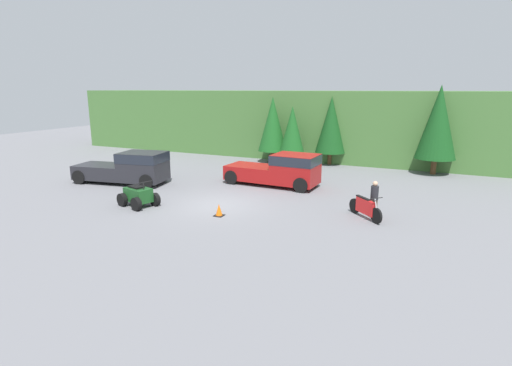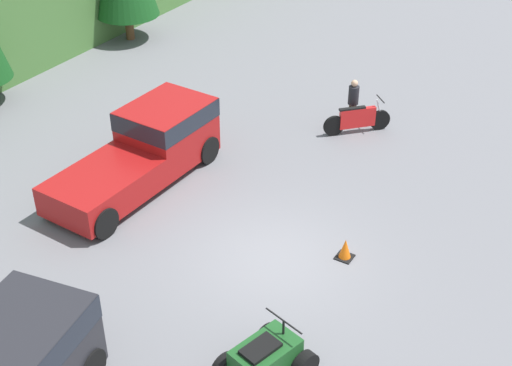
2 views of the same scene
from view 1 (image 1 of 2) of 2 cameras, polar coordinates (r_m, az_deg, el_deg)
name	(u,v)px [view 1 (image 1 of 2)]	position (r m, az deg, el deg)	size (l,w,h in m)	color
ground_plane	(217,205)	(19.74, -5.58, -3.12)	(80.00, 80.00, 0.00)	slate
hillside_backdrop	(313,124)	(33.84, 8.18, 8.33)	(44.00, 6.00, 5.39)	#477538
tree_left	(273,124)	(30.70, 2.40, 8.40)	(2.19, 2.19, 4.99)	brown
tree_mid_left	(292,130)	(29.86, 5.20, 7.48)	(1.91, 1.91, 4.34)	brown
tree_mid_right	(331,125)	(30.23, 10.66, 8.16)	(2.22, 2.22, 5.04)	brown
tree_right	(438,122)	(28.75, 24.58, 7.89)	(2.57, 2.57, 5.85)	brown
pickup_truck_red	(281,169)	(23.26, 3.62, 2.00)	(5.59, 2.30, 1.93)	maroon
pickup_truck_second	(130,167)	(25.01, -17.59, 2.20)	(5.85, 2.95, 1.93)	#232328
dirt_bike	(365,208)	(18.19, 15.33, -3.46)	(1.69, 1.64, 1.12)	black
quad_atv	(138,196)	(20.17, -16.46, -1.79)	(2.09, 1.71, 1.27)	black
rider_person	(374,198)	(18.35, 16.54, -2.02)	(0.48, 0.48, 1.64)	brown
traffic_cone	(219,210)	(17.99, -5.31, -3.92)	(0.42, 0.42, 0.55)	black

